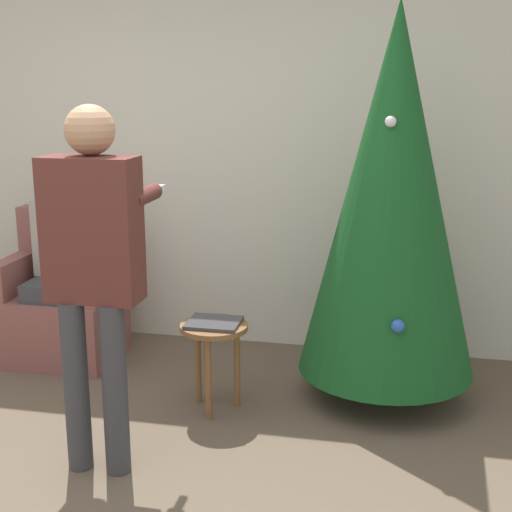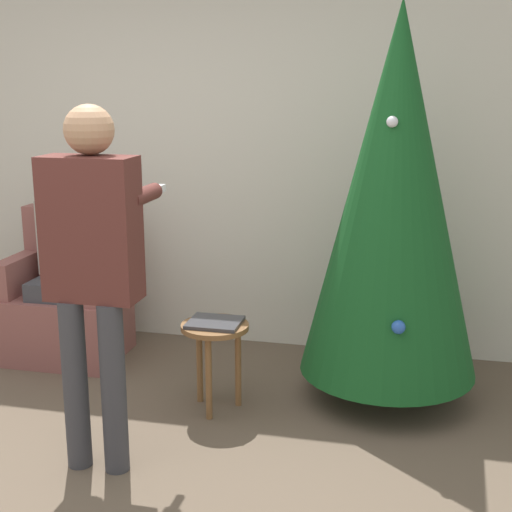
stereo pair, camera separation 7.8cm
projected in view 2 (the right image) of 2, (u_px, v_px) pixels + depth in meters
The scene contains 8 objects.
ground_plane at pixel (55, 505), 3.19m from camera, with size 14.00×14.00×0.00m, color brown.
wall_back at pixel (199, 153), 4.97m from camera, with size 8.00×0.06×2.70m.
christmas_tree at pixel (394, 194), 3.97m from camera, with size 1.02×1.02×2.28m.
armchair at pixel (68, 304), 4.86m from camera, with size 0.75×0.60×1.00m.
person_seated at pixel (63, 257), 4.75m from camera, with size 0.36×0.46×1.27m.
person_standing at pixel (92, 256), 3.30m from camera, with size 0.45×0.57×1.74m.
side_stool at pixel (215, 339), 4.02m from camera, with size 0.38×0.38×0.51m.
laptop at pixel (215, 322), 4.00m from camera, with size 0.29×0.25×0.02m.
Camera 2 is at (1.52, -2.55, 1.85)m, focal length 50.00 mm.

